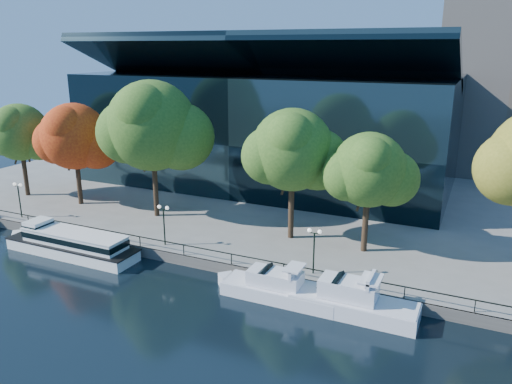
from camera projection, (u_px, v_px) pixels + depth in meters
The scene contains 15 objects.
ground at pixel (164, 278), 43.93m from camera, with size 160.00×160.00×0.00m, color black.
promenade at pixel (303, 178), 75.48m from camera, with size 90.00×67.08×1.00m.
railing at pixel (184, 245), 46.22m from camera, with size 88.20×0.08×0.99m.
convention_building at pixel (267, 128), 70.85m from camera, with size 50.00×24.57×21.43m.
tour_boat at pixel (68, 242), 48.78m from camera, with size 15.55×3.47×2.95m.
cruiser_near at pixel (276, 287), 40.20m from camera, with size 10.67×2.75×3.09m.
cruiser_far at pixel (348, 300), 37.89m from camera, with size 10.74×2.98×3.51m.
tree_0 at pixel (20, 134), 62.77m from camera, with size 8.98×7.36×11.86m.
tree_1 at pixel (75, 138), 59.21m from camera, with size 9.90×8.12×12.33m.
tree_2 at pixel (153, 128), 54.26m from camera, with size 12.39×10.16×15.29m.
tree_3 at pixel (294, 152), 48.07m from camera, with size 10.07×8.25×13.07m.
tree_4 at pixel (370, 172), 45.10m from camera, with size 8.58×7.04×11.34m.
lamp_0 at pixel (18, 192), 55.79m from camera, with size 1.26×0.36×4.03m.
lamp_1 at pixel (164, 216), 47.93m from camera, with size 1.26×0.36×4.03m.
lamp_2 at pixel (314, 241), 41.81m from camera, with size 1.26×0.36×4.03m.
Camera 1 is at (24.14, -32.94, 19.64)m, focal length 35.00 mm.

